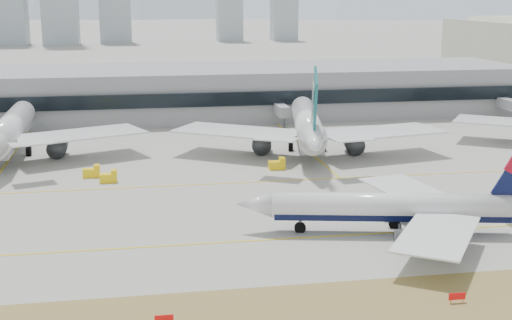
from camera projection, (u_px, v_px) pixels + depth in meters
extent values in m
plane|color=#A4A39A|center=(229.00, 232.00, 115.46)|extent=(3000.00, 3000.00, 0.00)
cube|color=olive|center=(265.00, 318.00, 84.77)|extent=(360.00, 18.00, 0.06)
cube|color=yellow|center=(233.00, 242.00, 110.66)|extent=(360.00, 0.45, 0.04)
cube|color=yellow|center=(209.00, 184.00, 144.23)|extent=(360.00, 0.45, 0.04)
cylinder|color=white|center=(391.00, 206.00, 113.69)|extent=(38.16, 12.07, 4.17)
cube|color=black|center=(391.00, 213.00, 113.95)|extent=(37.29, 11.30, 1.88)
cone|color=white|center=(254.00, 204.00, 114.50)|extent=(6.57, 5.30, 4.17)
cube|color=white|center=(410.00, 191.00, 124.90)|extent=(12.81, 21.87, 0.25)
cylinder|color=#3F4247|center=(400.00, 209.00, 121.75)|extent=(6.87, 4.39, 3.13)
cube|color=#3F4247|center=(401.00, 202.00, 121.47)|extent=(2.66, 0.86, 1.46)
cube|color=white|center=(437.00, 234.00, 102.40)|extent=(19.33, 22.30, 0.25)
cylinder|color=#3F4247|center=(417.00, 240.00, 106.75)|extent=(6.87, 4.39, 3.13)
cube|color=#3F4247|center=(417.00, 232.00, 106.46)|extent=(2.66, 0.86, 1.46)
cylinder|color=#3F4247|center=(300.00, 225.00, 114.98)|extent=(0.50, 0.50, 2.50)
cylinder|color=black|center=(300.00, 228.00, 115.10)|extent=(1.99, 1.11, 1.88)
cylinder|color=#3F4247|center=(400.00, 231.00, 111.77)|extent=(0.50, 0.50, 2.50)
cylinder|color=black|center=(400.00, 235.00, 111.89)|extent=(1.99, 1.11, 1.88)
cylinder|color=#3F4247|center=(394.00, 221.00, 117.05)|extent=(0.50, 0.50, 2.50)
cylinder|color=black|center=(394.00, 224.00, 117.16)|extent=(1.99, 1.11, 1.88)
cylinder|color=white|center=(10.00, 127.00, 169.02)|extent=(6.41, 45.87, 6.06)
cube|color=slate|center=(11.00, 134.00, 169.40)|extent=(5.50, 44.95, 2.73)
cone|color=white|center=(25.00, 110.00, 194.32)|extent=(6.12, 7.05, 6.06)
cube|color=white|center=(80.00, 134.00, 165.65)|extent=(31.99, 23.43, 0.36)
cube|color=white|center=(31.00, 143.00, 145.13)|extent=(9.46, 6.91, 0.24)
cylinder|color=#3F4247|center=(58.00, 146.00, 168.35)|extent=(4.60, 7.67, 4.55)
cube|color=#3F4247|center=(57.00, 139.00, 167.94)|extent=(0.48, 3.19, 2.12)
cylinder|color=#3F4247|center=(22.00, 134.00, 186.80)|extent=(0.73, 0.73, 3.64)
cylinder|color=black|center=(22.00, 136.00, 186.98)|extent=(1.08, 2.74, 2.73)
cylinder|color=#3F4247|center=(28.00, 148.00, 169.59)|extent=(0.73, 0.73, 3.64)
cylinder|color=black|center=(29.00, 151.00, 169.77)|extent=(1.08, 2.74, 2.73)
cylinder|color=white|center=(307.00, 122.00, 174.82)|extent=(14.84, 47.05, 6.18)
cube|color=slate|center=(307.00, 129.00, 175.20)|extent=(13.76, 45.96, 2.78)
cone|color=white|center=(302.00, 106.00, 201.03)|extent=(7.41, 8.17, 6.18)
cone|color=white|center=(315.00, 143.00, 146.85)|extent=(8.02, 11.36, 6.18)
cube|color=white|center=(379.00, 132.00, 168.10)|extent=(31.73, 19.09, 0.37)
cube|color=white|center=(353.00, 139.00, 148.51)|extent=(9.15, 5.59, 0.25)
cylinder|color=#3F4247|center=(354.00, 143.00, 171.96)|extent=(6.01, 8.52, 4.63)
cube|color=#3F4247|center=(354.00, 135.00, 171.54)|extent=(1.06, 3.27, 2.16)
cube|color=white|center=(238.00, 131.00, 168.60)|extent=(32.30, 27.50, 0.37)
cube|color=white|center=(276.00, 139.00, 148.76)|extent=(9.77, 8.15, 0.25)
cylinder|color=#3F4247|center=(262.00, 143.00, 172.30)|extent=(6.01, 8.52, 4.63)
cube|color=#3F4247|center=(262.00, 135.00, 171.88)|extent=(1.06, 3.27, 2.16)
cube|color=#165F61|center=(314.00, 106.00, 148.33)|extent=(2.97, 12.80, 16.57)
cube|color=#A2A5AB|center=(314.00, 96.00, 149.19)|extent=(1.76, 5.85, 7.09)
cylinder|color=#3F4247|center=(303.00, 129.00, 193.23)|extent=(0.74, 0.74, 3.71)
cylinder|color=black|center=(303.00, 132.00, 193.40)|extent=(1.58, 2.93, 2.78)
cylinder|color=#3F4247|center=(291.00, 143.00, 174.74)|extent=(0.74, 0.74, 3.71)
cylinder|color=black|center=(291.00, 146.00, 174.92)|extent=(1.58, 2.93, 2.78)
cylinder|color=#3F4247|center=(323.00, 143.00, 174.62)|extent=(0.74, 0.74, 3.71)
cylinder|color=black|center=(323.00, 146.00, 174.80)|extent=(1.58, 2.93, 2.78)
cube|color=white|center=(511.00, 122.00, 182.83)|extent=(30.09, 26.14, 0.35)
cube|color=gray|center=(179.00, 92.00, 224.05)|extent=(280.00, 42.00, 15.00)
cube|color=black|center=(184.00, 100.00, 203.33)|extent=(280.00, 1.20, 4.00)
cube|color=beige|center=(476.00, 60.00, 260.20)|extent=(2.00, 57.00, 27.90)
cube|color=red|center=(164.00, 319.00, 82.56)|extent=(2.20, 0.15, 0.90)
cube|color=red|center=(457.00, 296.00, 88.66)|extent=(2.20, 0.15, 0.90)
cylinder|color=orange|center=(451.00, 302.00, 88.67)|extent=(0.10, 0.10, 0.50)
cylinder|color=orange|center=(463.00, 301.00, 88.94)|extent=(0.10, 0.10, 0.50)
cube|color=yellow|center=(277.00, 165.00, 156.36)|extent=(3.50, 2.00, 1.80)
cube|color=yellow|center=(282.00, 160.00, 156.29)|extent=(1.20, 1.80, 1.00)
cylinder|color=black|center=(272.00, 169.00, 155.52)|extent=(0.70, 0.30, 0.70)
cylinder|color=black|center=(271.00, 167.00, 157.06)|extent=(0.70, 0.30, 0.70)
cylinder|color=black|center=(283.00, 168.00, 155.92)|extent=(0.70, 0.30, 0.70)
cylinder|color=black|center=(281.00, 167.00, 157.46)|extent=(0.70, 0.30, 0.70)
cube|color=yellow|center=(108.00, 178.00, 145.48)|extent=(3.50, 2.00, 1.80)
cube|color=yellow|center=(114.00, 172.00, 145.41)|extent=(1.20, 1.80, 1.00)
cylinder|color=black|center=(102.00, 182.00, 144.64)|extent=(0.70, 0.30, 0.70)
cylinder|color=black|center=(103.00, 180.00, 146.17)|extent=(0.70, 0.30, 0.70)
cylinder|color=black|center=(114.00, 181.00, 145.04)|extent=(0.70, 0.30, 0.70)
cylinder|color=black|center=(114.00, 179.00, 146.58)|extent=(0.70, 0.30, 0.70)
cube|color=yellow|center=(91.00, 173.00, 149.68)|extent=(3.50, 2.00, 1.80)
cube|color=yellow|center=(97.00, 167.00, 149.61)|extent=(1.20, 1.80, 1.00)
cylinder|color=black|center=(85.00, 177.00, 148.83)|extent=(0.70, 0.30, 0.70)
cylinder|color=black|center=(86.00, 175.00, 150.37)|extent=(0.70, 0.30, 0.70)
cylinder|color=black|center=(97.00, 176.00, 149.24)|extent=(0.70, 0.30, 0.70)
cylinder|color=black|center=(97.00, 174.00, 150.77)|extent=(0.70, 0.30, 0.70)
cube|color=#9BA7B1|center=(229.00, 7.00, 570.89)|extent=(20.00, 18.00, 55.00)
cube|color=#9BA7B1|center=(284.00, 11.00, 579.24)|extent=(20.00, 18.00, 48.00)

